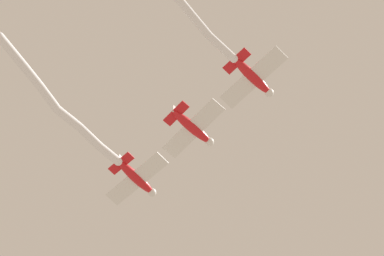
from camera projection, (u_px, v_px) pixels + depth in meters
airplane_lead at (253, 77)px, 67.03m from camera, size 5.67×7.44×1.83m
airplane_left_wing at (193, 128)px, 69.63m from camera, size 5.66×7.44×1.83m
airplane_right_wing at (137, 178)px, 71.69m from camera, size 5.68×7.41×1.83m
smoke_trail_right_wing at (59, 104)px, 68.01m from camera, size 16.20×7.23×1.53m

